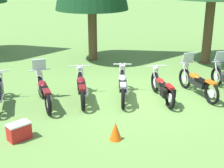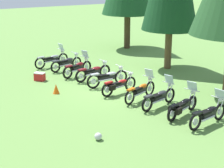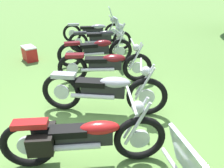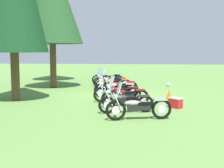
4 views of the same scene
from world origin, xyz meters
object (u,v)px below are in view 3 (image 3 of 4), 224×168
(motorcycle_2, at_px, (97,49))
(motorcycle_0, at_px, (94,30))
(picnic_cooler, at_px, (29,53))
(motorcycle_3, at_px, (106,65))
(motorcycle_1, at_px, (101,39))
(motorcycle_4, at_px, (104,90))
(motorcycle_5, at_px, (81,138))

(motorcycle_2, bearing_deg, motorcycle_0, 81.64)
(motorcycle_2, height_order, picnic_cooler, motorcycle_2)
(motorcycle_3, bearing_deg, motorcycle_2, 101.18)
(motorcycle_1, xyz_separation_m, motorcycle_4, (3.91, 0.77, 0.03))
(motorcycle_0, xyz_separation_m, picnic_cooler, (2.45, -1.58, -0.25))
(motorcycle_3, xyz_separation_m, motorcycle_4, (1.36, 0.19, 0.02))
(motorcycle_4, distance_m, motorcycle_5, 1.32)
(motorcycle_3, distance_m, motorcycle_4, 1.37)
(motorcycle_3, bearing_deg, picnic_cooler, 144.51)
(motorcycle_2, bearing_deg, motorcycle_4, -98.17)
(motorcycle_3, relative_size, motorcycle_4, 0.97)
(motorcycle_1, height_order, motorcycle_4, motorcycle_4)
(motorcycle_2, distance_m, motorcycle_3, 1.23)
(motorcycle_2, xyz_separation_m, picnic_cooler, (-0.12, -2.22, -0.26))
(motorcycle_2, height_order, motorcycle_4, motorcycle_2)
(motorcycle_0, height_order, motorcycle_5, motorcycle_0)
(picnic_cooler, bearing_deg, motorcycle_1, 121.69)
(motorcycle_4, relative_size, picnic_cooler, 3.71)
(motorcycle_3, distance_m, picnic_cooler, 2.96)
(motorcycle_0, bearing_deg, motorcycle_1, -80.28)
(motorcycle_2, bearing_deg, motorcycle_5, -104.26)
(motorcycle_0, xyz_separation_m, motorcycle_1, (1.16, 0.50, -0.03))
(motorcycle_0, bearing_deg, motorcycle_2, -89.71)
(motorcycle_0, xyz_separation_m, motorcycle_3, (3.72, 1.08, -0.02))
(motorcycle_0, xyz_separation_m, motorcycle_5, (6.40, 1.18, -0.03))
(motorcycle_0, distance_m, motorcycle_4, 5.23)
(motorcycle_5, bearing_deg, motorcycle_2, 85.41)
(motorcycle_0, distance_m, motorcycle_2, 2.65)
(picnic_cooler, bearing_deg, motorcycle_2, 86.85)
(motorcycle_5, xyz_separation_m, picnic_cooler, (-3.95, -2.76, -0.22))
(motorcycle_0, height_order, picnic_cooler, motorcycle_0)
(motorcycle_1, distance_m, motorcycle_3, 2.62)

